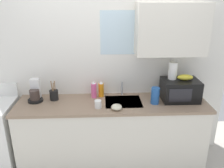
{
  "coord_description": "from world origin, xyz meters",
  "views": [
    {
      "loc": [
        -0.13,
        -2.69,
        2.17
      ],
      "look_at": [
        0.0,
        0.0,
        1.15
      ],
      "focal_mm": 37.7,
      "sensor_mm": 36.0,
      "label": 1
    }
  ],
  "objects_px": {
    "cereal_canister": "(155,96)",
    "utensil_crock": "(54,95)",
    "microwave": "(180,90)",
    "coffee_maker": "(35,93)",
    "banana_bunch": "(185,77)",
    "dish_soap_bottle_orange": "(101,89)",
    "mug_white": "(98,104)",
    "paper_towel_roll": "(173,71)",
    "small_bowl": "(117,107)",
    "dish_soap_bottle_pink": "(94,90)"
  },
  "relations": [
    {
      "from": "cereal_canister",
      "to": "utensil_crock",
      "type": "xyz_separation_m",
      "value": [
        -1.28,
        0.17,
        -0.04
      ]
    },
    {
      "from": "microwave",
      "to": "coffee_maker",
      "type": "bearing_deg",
      "value": 178.15
    },
    {
      "from": "banana_bunch",
      "to": "dish_soap_bottle_orange",
      "type": "bearing_deg",
      "value": 171.75
    },
    {
      "from": "mug_white",
      "to": "banana_bunch",
      "type": "bearing_deg",
      "value": 9.8
    },
    {
      "from": "coffee_maker",
      "to": "cereal_canister",
      "type": "xyz_separation_m",
      "value": [
        1.51,
        -0.16,
        0.0
      ]
    },
    {
      "from": "paper_towel_roll",
      "to": "small_bowl",
      "type": "height_order",
      "value": "paper_towel_roll"
    },
    {
      "from": "dish_soap_bottle_orange",
      "to": "utensil_crock",
      "type": "xyz_separation_m",
      "value": [
        -0.61,
        -0.08,
        -0.03
      ]
    },
    {
      "from": "coffee_maker",
      "to": "utensil_crock",
      "type": "relative_size",
      "value": 1.07
    },
    {
      "from": "banana_bunch",
      "to": "utensil_crock",
      "type": "distance_m",
      "value": 1.69
    },
    {
      "from": "banana_bunch",
      "to": "dish_soap_bottle_orange",
      "type": "relative_size",
      "value": 0.93
    },
    {
      "from": "paper_towel_roll",
      "to": "cereal_canister",
      "type": "relative_size",
      "value": 1.05
    },
    {
      "from": "dish_soap_bottle_pink",
      "to": "small_bowl",
      "type": "xyz_separation_m",
      "value": [
        0.28,
        -0.37,
        -0.08
      ]
    },
    {
      "from": "dish_soap_bottle_pink",
      "to": "dish_soap_bottle_orange",
      "type": "bearing_deg",
      "value": 19.18
    },
    {
      "from": "microwave",
      "to": "paper_towel_roll",
      "type": "height_order",
      "value": "paper_towel_roll"
    },
    {
      "from": "microwave",
      "to": "cereal_canister",
      "type": "height_order",
      "value": "microwave"
    },
    {
      "from": "dish_soap_bottle_orange",
      "to": "cereal_canister",
      "type": "xyz_separation_m",
      "value": [
        0.67,
        -0.25,
        0.0
      ]
    },
    {
      "from": "coffee_maker",
      "to": "mug_white",
      "type": "xyz_separation_m",
      "value": [
        0.8,
        -0.25,
        -0.06
      ]
    },
    {
      "from": "microwave",
      "to": "small_bowl",
      "type": "xyz_separation_m",
      "value": [
        -0.83,
        -0.25,
        -0.1
      ]
    },
    {
      "from": "coffee_maker",
      "to": "small_bowl",
      "type": "height_order",
      "value": "coffee_maker"
    },
    {
      "from": "microwave",
      "to": "small_bowl",
      "type": "relative_size",
      "value": 3.54
    },
    {
      "from": "microwave",
      "to": "paper_towel_roll",
      "type": "distance_m",
      "value": 0.27
    },
    {
      "from": "microwave",
      "to": "mug_white",
      "type": "height_order",
      "value": "microwave"
    },
    {
      "from": "microwave",
      "to": "dish_soap_bottle_pink",
      "type": "bearing_deg",
      "value": 173.72
    },
    {
      "from": "dish_soap_bottle_pink",
      "to": "microwave",
      "type": "bearing_deg",
      "value": -6.28
    },
    {
      "from": "dish_soap_bottle_orange",
      "to": "dish_soap_bottle_pink",
      "type": "bearing_deg",
      "value": -160.82
    },
    {
      "from": "coffee_maker",
      "to": "mug_white",
      "type": "bearing_deg",
      "value": -17.25
    },
    {
      "from": "paper_towel_roll",
      "to": "small_bowl",
      "type": "distance_m",
      "value": 0.86
    },
    {
      "from": "paper_towel_roll",
      "to": "coffee_maker",
      "type": "relative_size",
      "value": 0.79
    },
    {
      "from": "paper_towel_roll",
      "to": "mug_white",
      "type": "xyz_separation_m",
      "value": [
        -0.95,
        -0.24,
        -0.33
      ]
    },
    {
      "from": "banana_bunch",
      "to": "cereal_canister",
      "type": "xyz_separation_m",
      "value": [
        -0.39,
        -0.1,
        -0.2
      ]
    },
    {
      "from": "dish_soap_bottle_pink",
      "to": "cereal_canister",
      "type": "xyz_separation_m",
      "value": [
        0.77,
        -0.22,
        -0.0
      ]
    },
    {
      "from": "dish_soap_bottle_orange",
      "to": "dish_soap_bottle_pink",
      "type": "distance_m",
      "value": 0.1
    },
    {
      "from": "banana_bunch",
      "to": "microwave",
      "type": "bearing_deg",
      "value": -178.23
    },
    {
      "from": "dish_soap_bottle_orange",
      "to": "dish_soap_bottle_pink",
      "type": "xyz_separation_m",
      "value": [
        -0.1,
        -0.03,
        0.01
      ]
    },
    {
      "from": "paper_towel_roll",
      "to": "small_bowl",
      "type": "relative_size",
      "value": 1.69
    },
    {
      "from": "microwave",
      "to": "dish_soap_bottle_pink",
      "type": "xyz_separation_m",
      "value": [
        -1.11,
        0.12,
        -0.03
      ]
    },
    {
      "from": "cereal_canister",
      "to": "dish_soap_bottle_pink",
      "type": "bearing_deg",
      "value": 163.97
    },
    {
      "from": "dish_soap_bottle_pink",
      "to": "utensil_crock",
      "type": "bearing_deg",
      "value": -174.41
    },
    {
      "from": "microwave",
      "to": "mug_white",
      "type": "xyz_separation_m",
      "value": [
        -1.05,
        -0.19,
        -0.09
      ]
    },
    {
      "from": "utensil_crock",
      "to": "small_bowl",
      "type": "relative_size",
      "value": 2.01
    },
    {
      "from": "coffee_maker",
      "to": "dish_soap_bottle_pink",
      "type": "height_order",
      "value": "coffee_maker"
    },
    {
      "from": "paper_towel_roll",
      "to": "dish_soap_bottle_orange",
      "type": "height_order",
      "value": "paper_towel_roll"
    },
    {
      "from": "coffee_maker",
      "to": "small_bowl",
      "type": "relative_size",
      "value": 2.15
    },
    {
      "from": "dish_soap_bottle_orange",
      "to": "mug_white",
      "type": "height_order",
      "value": "dish_soap_bottle_orange"
    },
    {
      "from": "coffee_maker",
      "to": "dish_soap_bottle_orange",
      "type": "height_order",
      "value": "coffee_maker"
    },
    {
      "from": "banana_bunch",
      "to": "cereal_canister",
      "type": "bearing_deg",
      "value": -165.62
    },
    {
      "from": "microwave",
      "to": "coffee_maker",
      "type": "relative_size",
      "value": 1.64
    },
    {
      "from": "coffee_maker",
      "to": "cereal_canister",
      "type": "relative_size",
      "value": 1.33
    },
    {
      "from": "small_bowl",
      "to": "microwave",
      "type": "bearing_deg",
      "value": 16.68
    },
    {
      "from": "utensil_crock",
      "to": "small_bowl",
      "type": "height_order",
      "value": "utensil_crock"
    }
  ]
}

